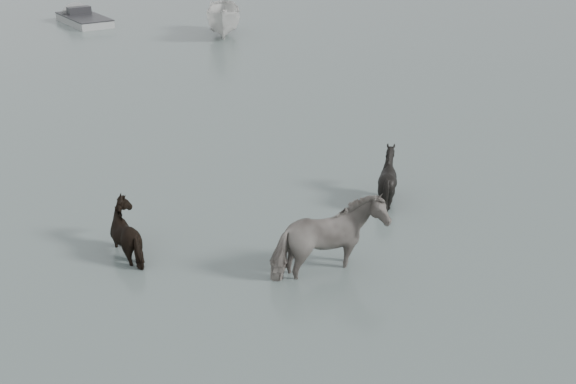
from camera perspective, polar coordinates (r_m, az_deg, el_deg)
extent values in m
plane|color=slate|center=(13.35, 1.11, -5.91)|extent=(140.00, 140.00, 0.00)
imported|color=black|center=(12.74, 3.21, -2.99)|extent=(2.24, 1.37, 1.76)
imported|color=black|center=(13.89, -12.13, -2.28)|extent=(1.44, 1.55, 1.28)
imported|color=black|center=(15.99, 7.93, 1.77)|extent=(1.31, 1.17, 1.39)
imported|color=silver|center=(33.84, -5.06, 13.55)|extent=(3.65, 4.17, 1.57)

